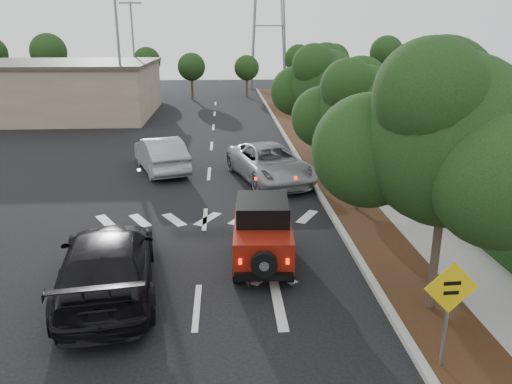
{
  "coord_description": "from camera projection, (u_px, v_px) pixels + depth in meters",
  "views": [
    {
      "loc": [
        0.75,
        -10.79,
        6.43
      ],
      "look_at": [
        1.64,
        3.0,
        1.96
      ],
      "focal_mm": 35.0,
      "sensor_mm": 36.0,
      "label": 1
    }
  ],
  "objects": [
    {
      "name": "hedge",
      "position": [
        394.0,
        162.0,
        24.0
      ],
      "size": [
        0.8,
        70.0,
        0.8
      ],
      "primitive_type": "cube",
      "color": "black",
      "rests_on": "ground"
    },
    {
      "name": "light_pole_b",
      "position": [
        137.0,
        101.0,
        47.8
      ],
      "size": [
        2.0,
        0.22,
        9.0
      ],
      "primitive_type": null,
      "color": "slate",
      "rests_on": "ground"
    },
    {
      "name": "speed_hump_sign",
      "position": [
        449.0,
        301.0,
        9.42
      ],
      "size": [
        1.06,
        0.1,
        2.26
      ],
      "rotation": [
        0.0,
        0.0,
        0.03
      ],
      "color": "slate",
      "rests_on": "ground"
    },
    {
      "name": "silver_sedan_oncoming",
      "position": [
        161.0,
        154.0,
        23.85
      ],
      "size": [
        3.25,
        5.27,
        1.64
      ],
      "primitive_type": "imported",
      "rotation": [
        0.0,
        0.0,
        3.47
      ],
      "color": "#9E9FA5",
      "rests_on": "ground"
    },
    {
      "name": "street_tree_far",
      "position": [
        322.0,
        166.0,
        24.87
      ],
      "size": [
        3.4,
        3.4,
        5.62
      ],
      "primitive_type": null,
      "color": "black",
      "rests_on": "ground"
    },
    {
      "name": "commercial_building",
      "position": [
        9.0,
        90.0,
        39.07
      ],
      "size": [
        22.0,
        12.0,
        4.0
      ],
      "primitive_type": "cube",
      "color": "gray",
      "rests_on": "ground"
    },
    {
      "name": "red_jeep",
      "position": [
        262.0,
        231.0,
        14.38
      ],
      "size": [
        1.79,
        3.68,
        1.85
      ],
      "rotation": [
        0.0,
        0.0,
        -0.06
      ],
      "color": "black",
      "rests_on": "ground"
    },
    {
      "name": "light_pole_a",
      "position": [
        125.0,
        123.0,
        36.47
      ],
      "size": [
        2.0,
        0.22,
        9.0
      ],
      "primitive_type": null,
      "color": "slate",
      "rests_on": "ground"
    },
    {
      "name": "sidewalk",
      "position": [
        365.0,
        170.0,
        24.02
      ],
      "size": [
        2.0,
        70.0,
        0.12
      ],
      "primitive_type": "cube",
      "color": "gray",
      "rests_on": "ground"
    },
    {
      "name": "parked_suv",
      "position": [
        74.0,
        112.0,
        36.8
      ],
      "size": [
        4.58,
        2.05,
        1.53
      ],
      "primitive_type": "imported",
      "rotation": [
        0.0,
        0.0,
        1.63
      ],
      "color": "#B8BBC1",
      "rests_on": "ground"
    },
    {
      "name": "planting_strip",
      "position": [
        326.0,
        170.0,
        23.9
      ],
      "size": [
        1.8,
        70.0,
        0.12
      ],
      "primitive_type": "cube",
      "color": "black",
      "rests_on": "ground"
    },
    {
      "name": "black_suv_oncoming",
      "position": [
        107.0,
        263.0,
        12.62
      ],
      "size": [
        3.16,
        6.02,
        1.66
      ],
      "primitive_type": "imported",
      "rotation": [
        0.0,
        0.0,
        3.29
      ],
      "color": "black",
      "rests_on": "ground"
    },
    {
      "name": "street_tree_near",
      "position": [
        428.0,
        310.0,
        12.05
      ],
      "size": [
        3.8,
        3.8,
        5.92
      ],
      "primitive_type": null,
      "color": "black",
      "rests_on": "ground"
    },
    {
      "name": "ground",
      "position": [
        197.0,
        307.0,
        12.18
      ],
      "size": [
        120.0,
        120.0,
        0.0
      ],
      "primitive_type": "plane",
      "color": "black",
      "rests_on": "ground"
    },
    {
      "name": "curb",
      "position": [
        305.0,
        170.0,
        23.83
      ],
      "size": [
        0.2,
        70.0,
        0.15
      ],
      "primitive_type": "cube",
      "color": "#9E9B93",
      "rests_on": "ground"
    },
    {
      "name": "silver_suv_ahead",
      "position": [
        270.0,
        163.0,
        22.31
      ],
      "size": [
        4.12,
        6.23,
        1.59
      ],
      "primitive_type": "imported",
      "rotation": [
        0.0,
        0.0,
        0.28
      ],
      "color": "#9B9DA2",
      "rests_on": "ground"
    },
    {
      "name": "transmission_tower",
      "position": [
        268.0,
        89.0,
        58.13
      ],
      "size": [
        7.0,
        4.0,
        28.0
      ],
      "primitive_type": null,
      "color": "slate",
      "rests_on": "ground"
    },
    {
      "name": "street_tree_mid",
      "position": [
        355.0,
        211.0,
        18.7
      ],
      "size": [
        3.2,
        3.2,
        5.32
      ],
      "primitive_type": null,
      "color": "black",
      "rests_on": "ground"
    }
  ]
}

